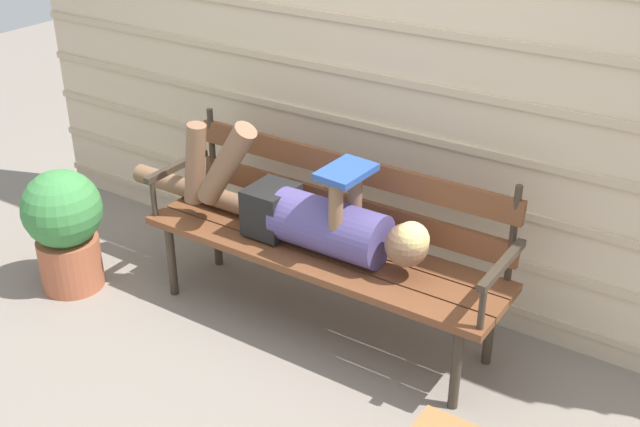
% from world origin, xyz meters
% --- Properties ---
extents(ground_plane, '(12.00, 12.00, 0.00)m').
position_xyz_m(ground_plane, '(0.00, 0.00, 0.00)').
color(ground_plane, gray).
extents(house_siding, '(4.53, 0.08, 2.25)m').
position_xyz_m(house_siding, '(0.00, 0.57, 1.12)').
color(house_siding, beige).
rests_on(house_siding, ground).
extents(park_bench, '(1.78, 0.47, 0.88)m').
position_xyz_m(park_bench, '(0.00, 0.13, 0.48)').
color(park_bench, brown).
rests_on(park_bench, ground).
extents(reclining_person, '(1.74, 0.27, 0.56)m').
position_xyz_m(reclining_person, '(-0.10, 0.06, 0.59)').
color(reclining_person, '#514784').
extents(potted_plant, '(0.40, 0.40, 0.65)m').
position_xyz_m(potted_plant, '(-1.28, -0.35, 0.36)').
color(potted_plant, '#AD5B3D').
rests_on(potted_plant, ground).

